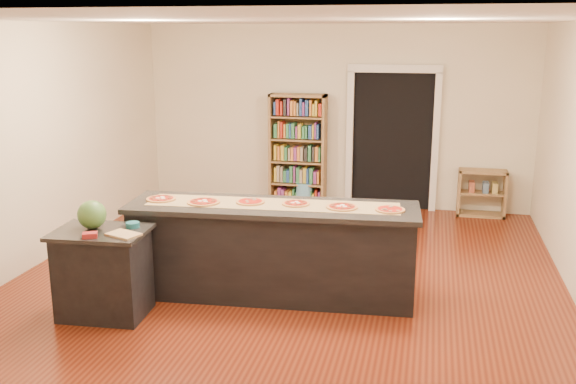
% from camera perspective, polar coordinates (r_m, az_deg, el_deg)
% --- Properties ---
extents(room, '(6.00, 7.00, 2.80)m').
position_cam_1_polar(room, '(6.66, -0.38, 2.93)').
color(room, beige).
rests_on(room, ground).
extents(doorway, '(1.40, 0.09, 2.21)m').
position_cam_1_polar(doorway, '(9.95, 9.27, 5.33)').
color(doorway, black).
rests_on(doorway, room).
extents(kitchen_island, '(2.96, 0.80, 0.98)m').
position_cam_1_polar(kitchen_island, '(6.65, -1.39, -5.20)').
color(kitchen_island, black).
rests_on(kitchen_island, ground).
extents(side_counter, '(0.87, 0.64, 0.86)m').
position_cam_1_polar(side_counter, '(6.46, -16.09, -6.90)').
color(side_counter, black).
rests_on(side_counter, ground).
extents(bookshelf, '(0.88, 0.31, 1.76)m').
position_cam_1_polar(bookshelf, '(10.03, 0.87, 3.70)').
color(bookshelf, '#977549').
rests_on(bookshelf, ground).
extents(low_shelf, '(0.70, 0.30, 0.70)m').
position_cam_1_polar(low_shelf, '(9.97, 16.83, -0.08)').
color(low_shelf, '#977549').
rests_on(low_shelf, ground).
extents(waste_bin, '(0.26, 0.26, 0.37)m').
position_cam_1_polar(waste_bin, '(10.11, 1.44, -0.24)').
color(waste_bin, '#66B4E4').
rests_on(waste_bin, ground).
extents(kraft_paper, '(2.60, 0.65, 0.00)m').
position_cam_1_polar(kraft_paper, '(6.53, -1.37, -1.08)').
color(kraft_paper, '#A38254').
rests_on(kraft_paper, kitchen_island).
extents(watermelon, '(0.27, 0.27, 0.27)m').
position_cam_1_polar(watermelon, '(6.37, -17.04, -1.93)').
color(watermelon, '#144214').
rests_on(watermelon, side_counter).
extents(cutting_board, '(0.35, 0.29, 0.02)m').
position_cam_1_polar(cutting_board, '(6.11, -14.41, -3.68)').
color(cutting_board, tan).
rests_on(cutting_board, side_counter).
extents(package_red, '(0.16, 0.14, 0.05)m').
position_cam_1_polar(package_red, '(6.12, -17.20, -3.68)').
color(package_red, maroon).
rests_on(package_red, side_counter).
extents(package_teal, '(0.13, 0.13, 0.05)m').
position_cam_1_polar(package_teal, '(6.33, -13.64, -2.86)').
color(package_teal, '#195966').
rests_on(package_teal, side_counter).
extents(pizza_a, '(0.32, 0.32, 0.02)m').
position_cam_1_polar(pizza_a, '(6.82, -11.21, -0.59)').
color(pizza_a, '#B88046').
rests_on(pizza_a, kitchen_island).
extents(pizza_b, '(0.32, 0.32, 0.02)m').
position_cam_1_polar(pizza_b, '(6.63, -7.52, -0.88)').
color(pizza_b, '#B88046').
rests_on(pizza_b, kitchen_island).
extents(pizza_c, '(0.29, 0.29, 0.02)m').
position_cam_1_polar(pizza_c, '(6.59, -3.38, -0.86)').
color(pizza_c, '#B88046').
rests_on(pizza_c, kitchen_island).
extents(pizza_d, '(0.28, 0.28, 0.02)m').
position_cam_1_polar(pizza_d, '(6.51, 0.70, -1.02)').
color(pizza_d, '#B88046').
rests_on(pizza_d, kitchen_island).
extents(pizza_e, '(0.33, 0.33, 0.02)m').
position_cam_1_polar(pizza_e, '(6.41, 4.82, -1.32)').
color(pizza_e, '#B88046').
rests_on(pizza_e, kitchen_island).
extents(pizza_f, '(0.31, 0.31, 0.02)m').
position_cam_1_polar(pizza_f, '(6.37, 9.05, -1.55)').
color(pizza_f, '#B88046').
rests_on(pizza_f, kitchen_island).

